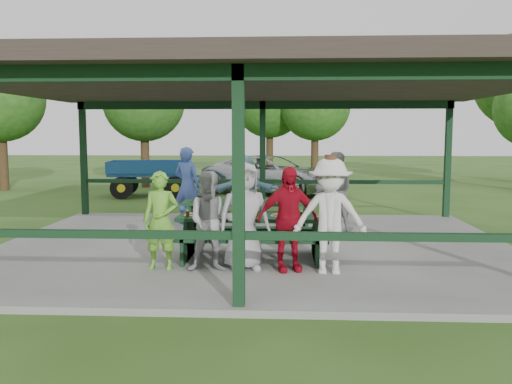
# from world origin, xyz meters

# --- Properties ---
(ground) EXTENTS (90.00, 90.00, 0.00)m
(ground) POSITION_xyz_m (0.00, 0.00, 0.00)
(ground) COLOR #2C4F18
(ground) RESTS_ON ground
(concrete_slab) EXTENTS (10.00, 8.00, 0.10)m
(concrete_slab) POSITION_xyz_m (0.00, 0.00, 0.05)
(concrete_slab) COLOR slate
(concrete_slab) RESTS_ON ground
(pavilion_structure) EXTENTS (10.60, 8.60, 3.24)m
(pavilion_structure) POSITION_xyz_m (0.00, 0.00, 3.17)
(pavilion_structure) COLOR black
(pavilion_structure) RESTS_ON concrete_slab
(picnic_table_near) EXTENTS (2.56, 1.39, 0.75)m
(picnic_table_near) POSITION_xyz_m (0.01, -1.20, 0.57)
(picnic_table_near) COLOR black
(picnic_table_near) RESTS_ON concrete_slab
(picnic_table_far) EXTENTS (2.75, 1.39, 0.75)m
(picnic_table_far) POSITION_xyz_m (-0.18, 0.80, 0.58)
(picnic_table_far) COLOR black
(picnic_table_far) RESTS_ON concrete_slab
(table_setting) EXTENTS (2.49, 0.45, 0.10)m
(table_setting) POSITION_xyz_m (0.03, -1.16, 0.88)
(table_setting) COLOR white
(table_setting) RESTS_ON picnic_table_near
(contestant_green) EXTENTS (0.59, 0.40, 1.57)m
(contestant_green) POSITION_xyz_m (-1.40, -2.00, 0.89)
(contestant_green) COLOR #5EA42D
(contestant_green) RESTS_ON concrete_slab
(contestant_grey_left) EXTENTS (0.84, 0.70, 1.58)m
(contestant_grey_left) POSITION_xyz_m (-0.57, -2.10, 0.89)
(contestant_grey_left) COLOR #97979A
(contestant_grey_left) RESTS_ON concrete_slab
(contestant_grey_mid) EXTENTS (0.98, 0.80, 1.72)m
(contestant_grey_mid) POSITION_xyz_m (-0.06, -1.98, 0.96)
(contestant_grey_mid) COLOR gray
(contestant_grey_mid) RESTS_ON concrete_slab
(contestant_red) EXTENTS (1.04, 0.65, 1.66)m
(contestant_red) POSITION_xyz_m (0.63, -2.01, 0.93)
(contestant_red) COLOR #A50B1C
(contestant_red) RESTS_ON concrete_slab
(contestant_white_fedora) EXTENTS (1.20, 0.74, 1.85)m
(contestant_white_fedora) POSITION_xyz_m (1.28, -2.13, 1.00)
(contestant_white_fedora) COLOR silver
(contestant_white_fedora) RESTS_ON concrete_slab
(spectator_lblue) EXTENTS (1.64, 0.76, 1.70)m
(spectator_lblue) POSITION_xyz_m (-0.32, 1.58, 0.95)
(spectator_lblue) COLOR #83AFCB
(spectator_lblue) RESTS_ON concrete_slab
(spectator_blue) EXTENTS (0.79, 0.67, 1.86)m
(spectator_blue) POSITION_xyz_m (-1.74, 2.29, 1.03)
(spectator_blue) COLOR #435CAE
(spectator_blue) RESTS_ON concrete_slab
(spectator_grey) EXTENTS (0.89, 0.72, 1.76)m
(spectator_grey) POSITION_xyz_m (1.70, 1.64, 0.98)
(spectator_grey) COLOR gray
(spectator_grey) RESTS_ON concrete_slab
(pickup_truck) EXTENTS (5.74, 4.40, 1.45)m
(pickup_truck) POSITION_xyz_m (0.07, 9.86, 0.72)
(pickup_truck) COLOR silver
(pickup_truck) RESTS_ON ground
(farm_trailer) EXTENTS (3.99, 2.08, 1.38)m
(farm_trailer) POSITION_xyz_m (-4.23, 8.76, 0.69)
(farm_trailer) COLOR navy
(farm_trailer) RESTS_ON ground
(tree_far_left) EXTENTS (3.42, 3.42, 5.34)m
(tree_far_left) POSITION_xyz_m (-5.29, 12.12, 3.61)
(tree_far_left) COLOR #322314
(tree_far_left) RESTS_ON ground
(tree_left) EXTENTS (3.61, 3.61, 5.63)m
(tree_left) POSITION_xyz_m (-0.17, 17.21, 3.81)
(tree_left) COLOR #322314
(tree_left) RESTS_ON ground
(tree_mid) EXTENTS (3.39, 3.39, 5.29)m
(tree_mid) POSITION_xyz_m (2.05, 15.92, 3.58)
(tree_mid) COLOR #322314
(tree_mid) RESTS_ON ground
(tree_edge_left) EXTENTS (3.43, 3.43, 5.36)m
(tree_edge_left) POSITION_xyz_m (-10.60, 10.56, 3.63)
(tree_edge_left) COLOR #322314
(tree_edge_left) RESTS_ON ground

